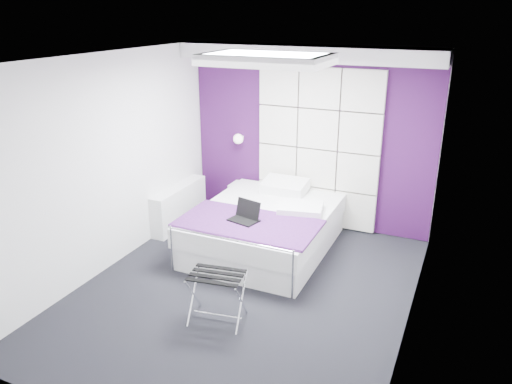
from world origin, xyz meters
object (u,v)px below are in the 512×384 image
at_px(wall_lamp, 239,138).
at_px(nightstand, 244,186).
at_px(radiator, 179,206).
at_px(laptop, 245,215).
at_px(luggage_rack, 217,297).
at_px(bed, 265,227).

distance_m(wall_lamp, nightstand, 0.74).
height_order(radiator, laptop, laptop).
distance_m(wall_lamp, luggage_rack, 3.04).
relative_size(wall_lamp, radiator, 0.12).
xyz_separation_m(wall_lamp, nightstand, (0.08, -0.04, -0.73)).
xyz_separation_m(radiator, laptop, (1.40, -0.67, 0.35)).
bearing_deg(wall_lamp, laptop, -61.84).
distance_m(radiator, nightstand, 1.04).
relative_size(radiator, luggage_rack, 2.21).
bearing_deg(laptop, luggage_rack, -64.19).
xyz_separation_m(radiator, bed, (1.47, -0.20, 0.01)).
xyz_separation_m(radiator, luggage_rack, (1.68, -1.93, -0.03)).
distance_m(bed, nightstand, 1.20).
height_order(nightstand, laptop, laptop).
xyz_separation_m(wall_lamp, laptop, (0.76, -1.43, -0.57)).
height_order(wall_lamp, luggage_rack, wall_lamp).
distance_m(wall_lamp, laptop, 1.72).
bearing_deg(radiator, bed, -7.72).
height_order(radiator, luggage_rack, radiator).
relative_size(bed, laptop, 5.94).
bearing_deg(laptop, wall_lamp, 131.78).
xyz_separation_m(wall_lamp, bed, (0.83, -0.96, -0.91)).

